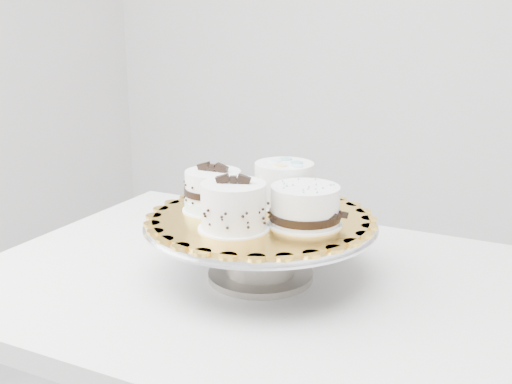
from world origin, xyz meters
The scene contains 7 objects.
table centered at (0.00, 0.03, 0.66)m, with size 1.16×0.79×0.75m.
cake_stand centered at (-0.05, 0.02, 0.83)m, with size 0.41×0.41×0.11m.
cake_board centered at (-0.05, 0.02, 0.86)m, with size 0.38×0.38×0.01m, color gold.
cake_swirl centered at (-0.06, -0.06, 0.90)m, with size 0.14×0.14×0.10m.
cake_banded centered at (-0.14, 0.02, 0.90)m, with size 0.11×0.11×0.09m.
cake_dots centered at (-0.05, 0.11, 0.91)m, with size 0.13×0.13×0.08m.
cake_ribbon centered at (0.04, 0.02, 0.90)m, with size 0.15×0.15×0.07m.
Camera 1 is at (0.45, -0.93, 1.22)m, focal length 45.00 mm.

